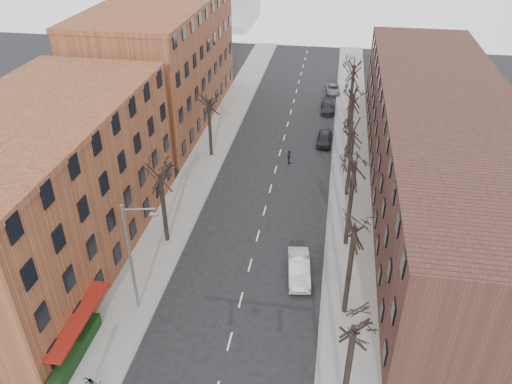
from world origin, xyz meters
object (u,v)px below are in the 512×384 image
at_px(parked_car_mid, 328,107).
at_px(silver_sedan, 299,268).
at_px(parked_car_near, 324,138).
at_px(bicycle, 94,384).

bearing_deg(parked_car_mid, silver_sedan, -93.98).
height_order(parked_car_near, parked_car_mid, parked_car_near).
bearing_deg(parked_car_mid, parked_car_near, -92.48).
height_order(silver_sedan, bicycle, silver_sedan).
bearing_deg(silver_sedan, bicycle, -139.80).
relative_size(parked_car_near, parked_car_mid, 0.94).
relative_size(silver_sedan, parked_car_mid, 1.07).
bearing_deg(bicycle, parked_car_mid, 5.58).
xyz_separation_m(parked_car_mid, bicycle, (-12.12, -46.08, -0.00)).
bearing_deg(parked_car_near, bicycle, -106.64).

